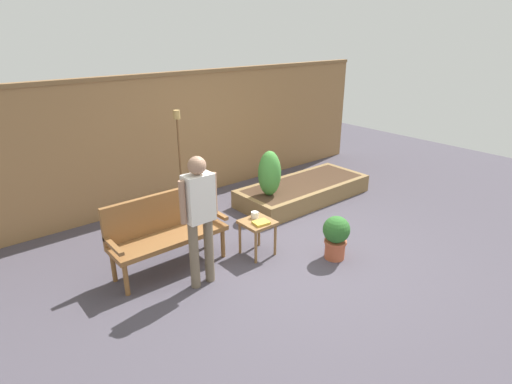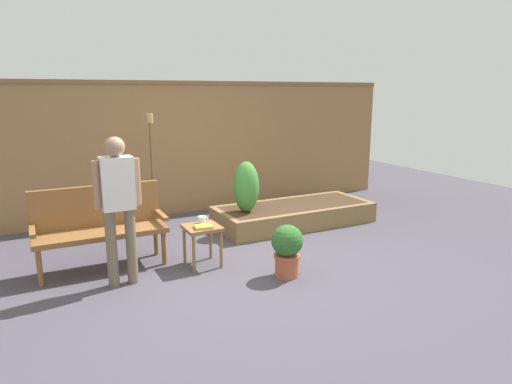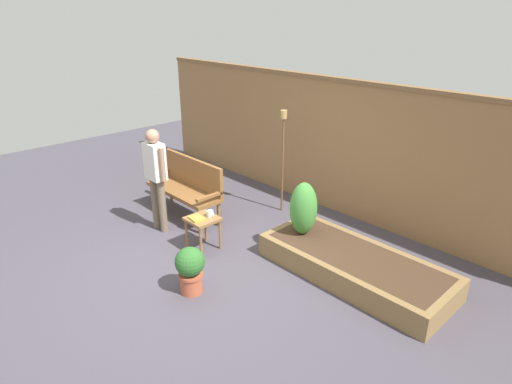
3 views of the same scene
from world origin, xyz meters
TOP-DOWN VIEW (x-y plane):
  - ground_plane at (0.00, 0.00)m, footprint 14.00×14.00m
  - fence_back at (0.00, 2.60)m, footprint 8.40×0.14m
  - garden_bench at (-1.37, 0.71)m, footprint 1.44×0.48m
  - side_table at (-0.32, 0.20)m, footprint 0.40×0.40m
  - cup_on_table at (-0.28, 0.30)m, footprint 0.13×0.09m
  - book_on_table at (-0.33, 0.11)m, footprint 0.22×0.18m
  - potted_boxwood at (0.39, -0.52)m, footprint 0.35×0.35m
  - raised_planter_bed at (1.52, 1.15)m, footprint 2.40×1.00m
  - shrub_near_bench at (0.69, 1.11)m, footprint 0.37×0.37m
  - tiki_torch at (-0.44, 1.91)m, footprint 0.10×0.10m
  - person_by_bench at (-1.25, 0.09)m, footprint 0.47×0.20m

SIDE VIEW (x-z plane):
  - ground_plane at x=0.00m, z-range 0.00..0.00m
  - raised_planter_bed at x=1.52m, z-range 0.00..0.30m
  - potted_boxwood at x=0.39m, z-range 0.04..0.62m
  - side_table at x=-0.32m, z-range 0.16..0.64m
  - book_on_table at x=-0.33m, z-range 0.48..0.51m
  - cup_on_table at x=-0.28m, z-range 0.48..0.56m
  - garden_bench at x=-1.37m, z-range 0.07..1.01m
  - shrub_near_bench at x=0.69m, z-range 0.30..1.03m
  - person_by_bench at x=-1.25m, z-range 0.15..1.71m
  - fence_back at x=0.00m, z-range 0.01..2.17m
  - tiki_torch at x=-0.44m, z-range 0.31..2.00m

